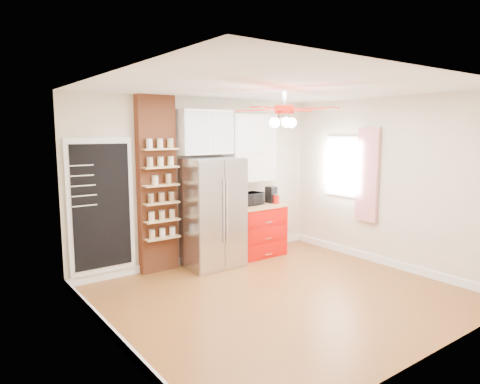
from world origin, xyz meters
TOP-DOWN VIEW (x-y plane):
  - floor at (0.00, 0.00)m, footprint 4.50×4.50m
  - ceiling at (0.00, 0.00)m, footprint 4.50×4.50m
  - wall_back at (0.00, 2.00)m, footprint 4.50×0.02m
  - wall_front at (0.00, -2.00)m, footprint 4.50×0.02m
  - wall_left at (-2.25, 0.00)m, footprint 0.02×4.00m
  - wall_right at (2.25, 0.00)m, footprint 0.02×4.00m
  - chalkboard at (-1.70, 1.96)m, footprint 0.95×0.05m
  - brick_pillar at (-0.85, 1.92)m, footprint 0.60×0.16m
  - fridge at (-0.05, 1.63)m, footprint 0.90×0.70m
  - upper_glass_cabinet at (-0.05, 1.82)m, footprint 0.90×0.35m
  - red_cabinet at (0.92, 1.68)m, footprint 0.94×0.64m
  - upper_shelf_unit at (0.92, 1.85)m, footprint 0.90×0.30m
  - window at (2.23, 0.90)m, footprint 0.04×0.75m
  - curtain at (2.18, 0.35)m, footprint 0.06×0.40m
  - ceiling_fan at (0.00, 0.00)m, footprint 1.40×1.40m
  - toaster_oven at (0.81, 1.71)m, footprint 0.43×0.32m
  - coffee_maker at (1.24, 1.68)m, footprint 0.16×0.18m
  - canister_left at (1.26, 1.56)m, footprint 0.12×0.12m
  - canister_right at (1.29, 1.75)m, footprint 0.12×0.12m
  - pantry_jar_oats at (-0.93, 1.81)m, footprint 0.10×0.10m
  - pantry_jar_beans at (-0.74, 1.75)m, footprint 0.09×0.09m

SIDE VIEW (x-z plane):
  - floor at x=0.00m, z-range 0.00..0.00m
  - red_cabinet at x=0.92m, z-range 0.00..0.90m
  - fridge at x=-0.05m, z-range 0.00..1.75m
  - canister_right at x=1.29m, z-range 0.90..1.03m
  - canister_left at x=1.26m, z-range 0.90..1.05m
  - toaster_oven at x=0.81m, z-range 0.90..1.12m
  - coffee_maker at x=1.24m, z-range 0.90..1.19m
  - chalkboard at x=-1.70m, z-range 0.12..2.08m
  - wall_back at x=0.00m, z-range 0.00..2.70m
  - wall_front at x=0.00m, z-range 0.00..2.70m
  - wall_left at x=-2.25m, z-range 0.00..2.70m
  - wall_right at x=2.25m, z-range 0.00..2.70m
  - brick_pillar at x=-0.85m, z-range 0.00..2.70m
  - pantry_jar_oats at x=-0.93m, z-range 1.37..1.50m
  - pantry_jar_beans at x=-0.74m, z-range 1.37..1.51m
  - curtain at x=2.18m, z-range 0.67..2.23m
  - window at x=2.23m, z-range 1.02..2.08m
  - upper_shelf_unit at x=0.92m, z-range 1.30..2.45m
  - upper_glass_cabinet at x=-0.05m, z-range 1.80..2.50m
  - ceiling_fan at x=0.00m, z-range 2.20..2.65m
  - ceiling at x=0.00m, z-range 2.70..2.70m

